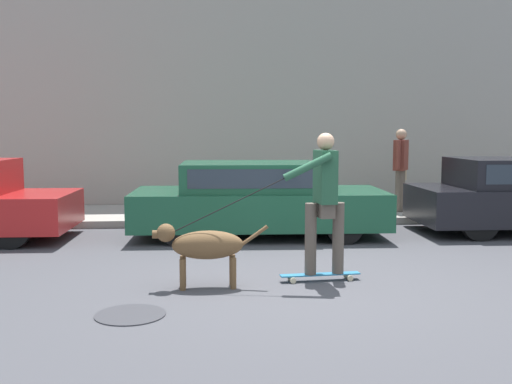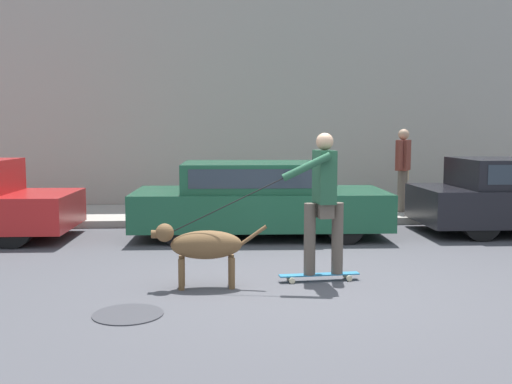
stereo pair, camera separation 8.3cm
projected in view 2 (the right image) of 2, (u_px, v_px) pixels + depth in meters
ground_plane at (304, 283)px, 7.06m from camera, size 36.00×36.00×0.00m
back_wall at (259, 102)px, 13.54m from camera, size 32.00×0.30×4.85m
sidewalk_curb at (264, 214)px, 12.41m from camera, size 30.00×2.45×0.14m
parked_car_1 at (257, 200)px, 10.13m from camera, size 4.28×1.95×1.26m
dog at (203, 245)px, 6.82m from camera, size 1.32×0.34×0.75m
skateboarder at (323, 197)px, 7.07m from camera, size 2.30×0.56×1.77m
pedestrian_with_bag at (403, 166)px, 12.19m from camera, size 0.46×0.67×1.68m
manhole_cover at (128, 314)px, 5.85m from camera, size 0.69×0.69×0.01m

